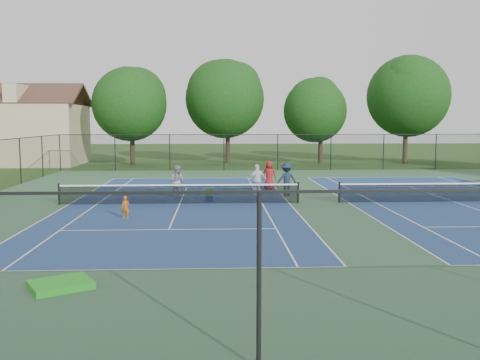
{
  "coord_description": "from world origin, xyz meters",
  "views": [
    {
      "loc": [
        -5.2,
        -26.52,
        4.14
      ],
      "look_at": [
        -4.03,
        -1.0,
        1.3
      ],
      "focal_mm": 40.0,
      "sensor_mm": 36.0,
      "label": 1
    }
  ],
  "objects_px": {
    "ball_hopper": "(209,192)",
    "bystander_a": "(257,180)",
    "tree_back_a": "(131,100)",
    "bystander_b": "(287,180)",
    "clapboard_house": "(27,132)",
    "instructor": "(177,181)",
    "tree_back_c": "(321,107)",
    "ball_crate": "(209,199)",
    "tree_back_d": "(407,92)",
    "bystander_c": "(269,175)",
    "child_player": "(125,207)",
    "tree_back_b": "(228,95)"
  },
  "relations": [
    {
      "from": "tree_back_d",
      "to": "instructor",
      "type": "height_order",
      "value": "tree_back_d"
    },
    {
      "from": "bystander_a",
      "to": "bystander_b",
      "type": "xyz_separation_m",
      "value": [
        1.58,
        -0.5,
        0.06
      ]
    },
    {
      "from": "tree_back_a",
      "to": "bystander_b",
      "type": "bearing_deg",
      "value": -61.44
    },
    {
      "from": "tree_back_c",
      "to": "clapboard_house",
      "type": "height_order",
      "value": "tree_back_c"
    },
    {
      "from": "instructor",
      "to": "bystander_b",
      "type": "relative_size",
      "value": 0.94
    },
    {
      "from": "ball_hopper",
      "to": "bystander_a",
      "type": "bearing_deg",
      "value": 40.89
    },
    {
      "from": "tree_back_c",
      "to": "ball_crate",
      "type": "height_order",
      "value": "tree_back_c"
    },
    {
      "from": "bystander_c",
      "to": "bystander_a",
      "type": "bearing_deg",
      "value": 72.44
    },
    {
      "from": "clapboard_house",
      "to": "ball_hopper",
      "type": "bearing_deg",
      "value": -54.29
    },
    {
      "from": "instructor",
      "to": "ball_hopper",
      "type": "height_order",
      "value": "instructor"
    },
    {
      "from": "tree_back_b",
      "to": "ball_crate",
      "type": "bearing_deg",
      "value": -93.49
    },
    {
      "from": "clapboard_house",
      "to": "bystander_a",
      "type": "xyz_separation_m",
      "value": [
        20.12,
        -21.98,
        -2.23
      ]
    },
    {
      "from": "tree_back_a",
      "to": "bystander_b",
      "type": "xyz_separation_m",
      "value": [
        11.7,
        -21.48,
        -5.12
      ]
    },
    {
      "from": "bystander_a",
      "to": "bystander_c",
      "type": "height_order",
      "value": "bystander_c"
    },
    {
      "from": "bystander_a",
      "to": "tree_back_a",
      "type": "bearing_deg",
      "value": -82.15
    },
    {
      "from": "instructor",
      "to": "ball_crate",
      "type": "height_order",
      "value": "instructor"
    },
    {
      "from": "clapboard_house",
      "to": "instructor",
      "type": "xyz_separation_m",
      "value": [
        15.69,
        -22.68,
        -2.22
      ]
    },
    {
      "from": "bystander_a",
      "to": "instructor",
      "type": "bearing_deg",
      "value": -8.91
    },
    {
      "from": "bystander_a",
      "to": "ball_crate",
      "type": "bearing_deg",
      "value": 22.99
    },
    {
      "from": "tree_back_c",
      "to": "instructor",
      "type": "xyz_separation_m",
      "value": [
        -12.31,
        -22.68,
        -4.61
      ]
    },
    {
      "from": "child_player",
      "to": "bystander_b",
      "type": "bearing_deg",
      "value": 53.03
    },
    {
      "from": "tree_back_a",
      "to": "tree_back_d",
      "type": "xyz_separation_m",
      "value": [
        26.0,
        0.0,
        0.79
      ]
    },
    {
      "from": "instructor",
      "to": "ball_crate",
      "type": "bearing_deg",
      "value": 158.72
    },
    {
      "from": "bystander_b",
      "to": "bystander_a",
      "type": "bearing_deg",
      "value": -27.34
    },
    {
      "from": "tree_back_b",
      "to": "bystander_a",
      "type": "relative_size",
      "value": 5.82
    },
    {
      "from": "bystander_b",
      "to": "ball_hopper",
      "type": "bearing_deg",
      "value": 13.4
    },
    {
      "from": "ball_crate",
      "to": "ball_hopper",
      "type": "distance_m",
      "value": 0.34
    },
    {
      "from": "instructor",
      "to": "ball_hopper",
      "type": "xyz_separation_m",
      "value": [
        1.76,
        -1.61,
        -0.38
      ]
    },
    {
      "from": "tree_back_d",
      "to": "bystander_c",
      "type": "xyz_separation_m",
      "value": [
        -14.98,
        -18.69,
        -5.95
      ]
    },
    {
      "from": "instructor",
      "to": "bystander_c",
      "type": "relative_size",
      "value": 0.99
    },
    {
      "from": "instructor",
      "to": "bystander_c",
      "type": "height_order",
      "value": "bystander_c"
    },
    {
      "from": "clapboard_house",
      "to": "instructor",
      "type": "distance_m",
      "value": 27.67
    },
    {
      "from": "child_player",
      "to": "bystander_b",
      "type": "relative_size",
      "value": 0.53
    },
    {
      "from": "tree_back_b",
      "to": "clapboard_house",
      "type": "xyz_separation_m",
      "value": [
        -19.0,
        -1.0,
        -3.5
      ]
    },
    {
      "from": "tree_back_d",
      "to": "bystander_a",
      "type": "height_order",
      "value": "tree_back_d"
    },
    {
      "from": "bystander_b",
      "to": "ball_hopper",
      "type": "distance_m",
      "value": 4.63
    },
    {
      "from": "tree_back_b",
      "to": "tree_back_d",
      "type": "distance_m",
      "value": 17.12
    },
    {
      "from": "bystander_a",
      "to": "ball_crate",
      "type": "relative_size",
      "value": 4.8
    },
    {
      "from": "clapboard_house",
      "to": "bystander_a",
      "type": "height_order",
      "value": "clapboard_house"
    },
    {
      "from": "tree_back_d",
      "to": "ball_crate",
      "type": "height_order",
      "value": "tree_back_d"
    },
    {
      "from": "tree_back_c",
      "to": "instructor",
      "type": "height_order",
      "value": "tree_back_c"
    },
    {
      "from": "child_player",
      "to": "tree_back_b",
      "type": "bearing_deg",
      "value": 93.42
    },
    {
      "from": "tree_back_b",
      "to": "child_player",
      "type": "relative_size",
      "value": 10.25
    },
    {
      "from": "tree_back_a",
      "to": "tree_back_d",
      "type": "height_order",
      "value": "tree_back_d"
    },
    {
      "from": "tree_back_b",
      "to": "ball_crate",
      "type": "height_order",
      "value": "tree_back_b"
    },
    {
      "from": "bystander_a",
      "to": "bystander_b",
      "type": "bearing_deg",
      "value": 144.4
    },
    {
      "from": "tree_back_d",
      "to": "bystander_b",
      "type": "height_order",
      "value": "tree_back_d"
    },
    {
      "from": "bystander_c",
      "to": "ball_crate",
      "type": "bearing_deg",
      "value": 56.08
    },
    {
      "from": "instructor",
      "to": "bystander_b",
      "type": "height_order",
      "value": "bystander_b"
    },
    {
      "from": "clapboard_house",
      "to": "bystander_a",
      "type": "distance_m",
      "value": 29.88
    }
  ]
}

